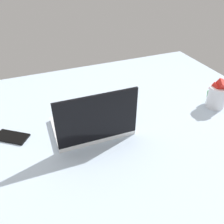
# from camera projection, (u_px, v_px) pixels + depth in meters

# --- Properties ---
(bed_mattress) EXTENTS (1.80, 1.40, 0.18)m
(bed_mattress) POSITION_uv_depth(u_px,v_px,m) (104.00, 146.00, 1.09)
(bed_mattress) COLOR silver
(bed_mattress) RESTS_ON ground
(laptop) EXTENTS (0.33, 0.23, 0.23)m
(laptop) POSITION_uv_depth(u_px,v_px,m) (93.00, 123.00, 1.01)
(laptop) COLOR silver
(laptop) RESTS_ON bed_mattress
(snack_cup) EXTENTS (0.10, 0.09, 0.15)m
(snack_cup) POSITION_uv_depth(u_px,v_px,m) (217.00, 95.00, 1.17)
(snack_cup) COLOR silver
(snack_cup) RESTS_ON bed_mattress
(cell_phone) EXTENTS (0.15, 0.14, 0.01)m
(cell_phone) POSITION_uv_depth(u_px,v_px,m) (12.00, 137.00, 1.00)
(cell_phone) COLOR black
(cell_phone) RESTS_ON bed_mattress
(charger_cable) EXTENTS (0.16, 0.06, 0.01)m
(charger_cable) POSITION_uv_depth(u_px,v_px,m) (82.00, 105.00, 1.21)
(charger_cable) COLOR black
(charger_cable) RESTS_ON bed_mattress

